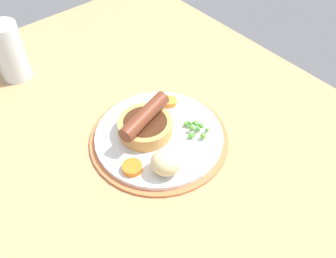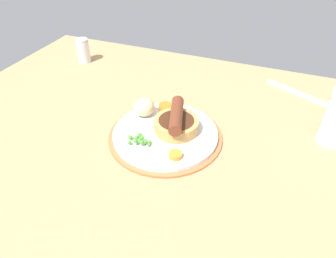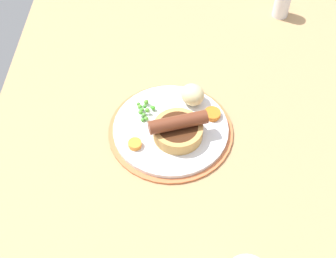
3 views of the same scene
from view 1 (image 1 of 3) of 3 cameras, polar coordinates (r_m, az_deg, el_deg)
The scene contains 8 objects.
dining_table at distance 66.52cm, azimuth -1.46°, elevation -5.30°, with size 110.00×80.00×3.00cm, color tan.
dinner_plate at distance 67.76cm, azimuth -1.37°, elevation -1.29°, with size 25.09×25.09×1.40cm.
sausage_pudding at distance 66.15cm, azimuth -3.49°, elevation 0.75°, with size 9.76×11.67×5.42cm.
pea_pile at distance 67.08cm, azimuth 4.25°, elevation 0.13°, with size 5.35×3.95×1.70cm.
potato_chunk_2 at distance 60.25cm, azimuth -0.32°, elevation -5.14°, with size 4.64×5.06×4.28cm, color beige.
carrot_slice_0 at distance 61.82cm, azimuth -5.38°, elevation -5.97°, with size 3.37×3.37×1.09cm, color orange.
carrot_slice_1 at distance 72.43cm, azimuth 0.33°, elevation 4.18°, with size 2.64×2.64×1.06cm, color orange.
drinking_glass at distance 84.40cm, azimuth -23.02°, elevation 10.80°, with size 6.14×6.14×12.36cm, color silver.
Camera 1 is at (-32.38, 24.97, 53.97)cm, focal length 40.00 mm.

